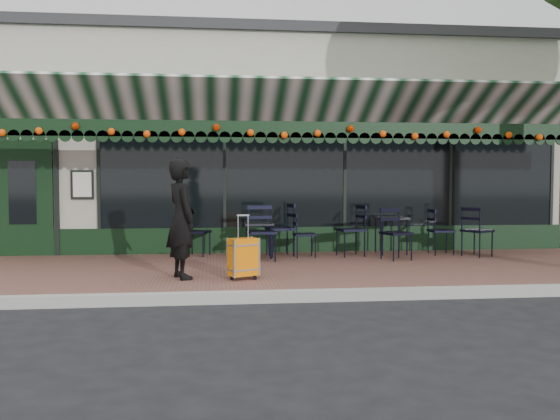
{
  "coord_description": "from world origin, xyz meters",
  "views": [
    {
      "loc": [
        -1.21,
        -7.68,
        1.61
      ],
      "look_at": [
        -0.17,
        1.6,
        1.12
      ],
      "focal_mm": 38.0,
      "sensor_mm": 36.0,
      "label": 1
    }
  ],
  "objects": [
    {
      "name": "cafe_table_b",
      "position": [
        -0.39,
        3.2,
        0.73
      ],
      "size": [
        0.52,
        0.52,
        0.64
      ],
      "color": "black",
      "rests_on": "sidewalk"
    },
    {
      "name": "chair_b_front",
      "position": [
        -0.37,
        2.76,
        0.65
      ],
      "size": [
        0.55,
        0.55,
        1.0
      ],
      "primitive_type": null,
      "rotation": [
        0.0,
        0.0,
        0.1
      ],
      "color": "black",
      "rests_on": "sidewalk"
    },
    {
      "name": "sidewalk",
      "position": [
        0.0,
        2.0,
        0.07
      ],
      "size": [
        18.0,
        4.0,
        0.15
      ],
      "primitive_type": "cube",
      "color": "brown",
      "rests_on": "ground"
    },
    {
      "name": "chair_a_front",
      "position": [
        2.06,
        2.64,
        0.62
      ],
      "size": [
        0.59,
        0.59,
        0.94
      ],
      "primitive_type": null,
      "rotation": [
        0.0,
        0.0,
        0.31
      ],
      "color": "black",
      "rests_on": "sidewalk"
    },
    {
      "name": "ground",
      "position": [
        0.0,
        0.0,
        0.0
      ],
      "size": [
        80.0,
        80.0,
        0.0
      ],
      "primitive_type": "plane",
      "color": "black",
      "rests_on": "ground"
    },
    {
      "name": "curb",
      "position": [
        0.0,
        -0.08,
        0.07
      ],
      "size": [
        18.0,
        0.16,
        0.15
      ],
      "primitive_type": "cube",
      "color": "#9E9E99",
      "rests_on": "ground"
    },
    {
      "name": "chair_a_left",
      "position": [
        1.35,
        3.22,
        0.64
      ],
      "size": [
        0.57,
        0.57,
        0.98
      ],
      "primitive_type": null,
      "rotation": [
        0.0,
        0.0,
        -1.4
      ],
      "color": "black",
      "rests_on": "sidewalk"
    },
    {
      "name": "chair_a_extra",
      "position": [
        3.71,
        2.93,
        0.62
      ],
      "size": [
        0.65,
        0.65,
        0.95
      ],
      "primitive_type": null,
      "rotation": [
        0.0,
        0.0,
        2.1
      ],
      "color": "black",
      "rests_on": "sidewalk"
    },
    {
      "name": "chair_b_left",
      "position": [
        0.03,
        3.43,
        0.65
      ],
      "size": [
        0.58,
        0.58,
        1.01
      ],
      "primitive_type": null,
      "rotation": [
        0.0,
        0.0,
        -1.4
      ],
      "color": "black",
      "rests_on": "sidewalk"
    },
    {
      "name": "cafe_table_a",
      "position": [
        2.22,
        3.49,
        0.79
      ],
      "size": [
        0.58,
        0.58,
        0.72
      ],
      "color": "black",
      "rests_on": "sidewalk"
    },
    {
      "name": "chair_a_right",
      "position": [
        3.15,
        3.29,
        0.6
      ],
      "size": [
        0.45,
        0.45,
        0.89
      ],
      "primitive_type": null,
      "rotation": [
        0.0,
        0.0,
        1.57
      ],
      "color": "black",
      "rests_on": "sidewalk"
    },
    {
      "name": "chair_solo",
      "position": [
        -1.53,
        3.61,
        0.59
      ],
      "size": [
        0.57,
        0.57,
        0.89
      ],
      "primitive_type": null,
      "rotation": [
        0.0,
        0.0,
        1.22
      ],
      "color": "black",
      "rests_on": "sidewalk"
    },
    {
      "name": "suitcase",
      "position": [
        -0.79,
        0.87,
        0.46
      ],
      "size": [
        0.46,
        0.38,
        0.93
      ],
      "rotation": [
        0.0,
        0.0,
        0.44
      ],
      "color": "orange",
      "rests_on": "sidewalk"
    },
    {
      "name": "chair_b_right",
      "position": [
        0.47,
        3.18,
        0.56
      ],
      "size": [
        0.43,
        0.43,
        0.83
      ],
      "primitive_type": null,
      "rotation": [
        0.0,
        0.0,
        1.61
      ],
      "color": "black",
      "rests_on": "sidewalk"
    },
    {
      "name": "restaurant_building",
      "position": [
        0.0,
        7.84,
        2.27
      ],
      "size": [
        12.0,
        9.6,
        4.5
      ],
      "color": "#A5A08F",
      "rests_on": "ground"
    },
    {
      "name": "woman",
      "position": [
        -1.68,
        1.03,
        1.02
      ],
      "size": [
        0.63,
        0.75,
        1.75
      ],
      "primitive_type": "imported",
      "rotation": [
        0.0,
        0.0,
        1.97
      ],
      "color": "black",
      "rests_on": "sidewalk"
    }
  ]
}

